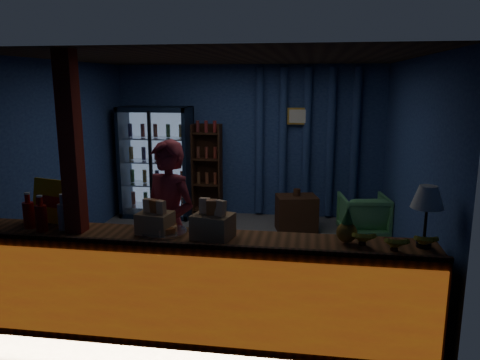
% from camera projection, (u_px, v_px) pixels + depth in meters
% --- Properties ---
extents(ground, '(4.60, 4.60, 0.00)m').
position_uv_depth(ground, '(226.00, 259.00, 6.24)').
color(ground, '#515154').
rests_on(ground, ground).
extents(room_walls, '(4.60, 4.60, 4.60)m').
position_uv_depth(room_walls, '(225.00, 142.00, 5.92)').
color(room_walls, navy).
rests_on(room_walls, ground).
extents(counter, '(4.40, 0.57, 0.99)m').
position_uv_depth(counter, '(188.00, 286.00, 4.30)').
color(counter, brown).
rests_on(counter, ground).
extents(support_post, '(0.16, 0.16, 2.60)m').
position_uv_depth(support_post, '(75.00, 195.00, 4.29)').
color(support_post, maroon).
rests_on(support_post, ground).
extents(beverage_cooler, '(1.20, 0.62, 1.90)m').
position_uv_depth(beverage_cooler, '(158.00, 163.00, 8.13)').
color(beverage_cooler, black).
rests_on(beverage_cooler, ground).
extents(bottle_shelf, '(0.50, 0.28, 1.60)m').
position_uv_depth(bottle_shelf, '(208.00, 170.00, 8.17)').
color(bottle_shelf, '#3C1E13').
rests_on(bottle_shelf, ground).
extents(curtain_folds, '(1.74, 0.14, 2.50)m').
position_uv_depth(curtain_folds, '(306.00, 143.00, 7.89)').
color(curtain_folds, navy).
rests_on(curtain_folds, room_walls).
extents(framed_picture, '(0.36, 0.04, 0.28)m').
position_uv_depth(framed_picture, '(298.00, 116.00, 7.78)').
color(framed_picture, gold).
rests_on(framed_picture, room_walls).
extents(shopkeeper, '(0.76, 0.65, 1.76)m').
position_uv_depth(shopkeeper, '(169.00, 226.00, 4.74)').
color(shopkeeper, maroon).
rests_on(shopkeeper, ground).
extents(green_chair, '(0.78, 0.80, 0.64)m').
position_uv_depth(green_chair, '(363.00, 215.00, 7.12)').
color(green_chair, '#4E9D5A').
rests_on(green_chair, ground).
extents(side_table, '(0.70, 0.58, 0.67)m').
position_uv_depth(side_table, '(296.00, 213.00, 7.37)').
color(side_table, '#3C1E13').
rests_on(side_table, ground).
extents(yellow_sign, '(0.55, 0.25, 0.43)m').
position_uv_depth(yellow_sign, '(54.00, 202.00, 4.58)').
color(yellow_sign, yellow).
rests_on(yellow_sign, counter).
extents(soda_bottles, '(0.46, 0.19, 0.34)m').
position_uv_depth(soda_bottles, '(44.00, 215.00, 4.39)').
color(soda_bottles, '#B4120C').
rests_on(soda_bottles, counter).
extents(snack_box_left, '(0.34, 0.29, 0.32)m').
position_uv_depth(snack_box_left, '(155.00, 221.00, 4.30)').
color(snack_box_left, '#AA7C52').
rests_on(snack_box_left, counter).
extents(snack_box_centre, '(0.39, 0.35, 0.36)m').
position_uv_depth(snack_box_centre, '(213.00, 224.00, 4.15)').
color(snack_box_centre, '#AA7C52').
rests_on(snack_box_centre, counter).
extents(pastry_tray, '(0.42, 0.42, 0.07)m').
position_uv_depth(pastry_tray, '(164.00, 231.00, 4.31)').
color(pastry_tray, silver).
rests_on(pastry_tray, counter).
extents(banana_bunches, '(0.71, 0.28, 0.16)m').
position_uv_depth(banana_bunches, '(394.00, 240.00, 3.88)').
color(banana_bunches, yellow).
rests_on(banana_bunches, counter).
extents(table_lamp, '(0.27, 0.27, 0.53)m').
position_uv_depth(table_lamp, '(427.00, 199.00, 3.86)').
color(table_lamp, black).
rests_on(table_lamp, counter).
extents(pineapple, '(0.18, 0.18, 0.31)m').
position_uv_depth(pineapple, '(347.00, 229.00, 4.02)').
color(pineapple, '#92671A').
rests_on(pineapple, counter).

